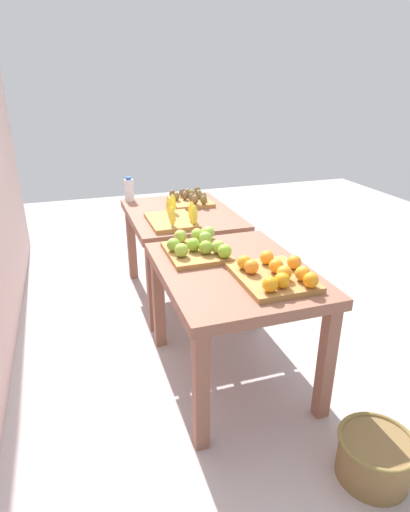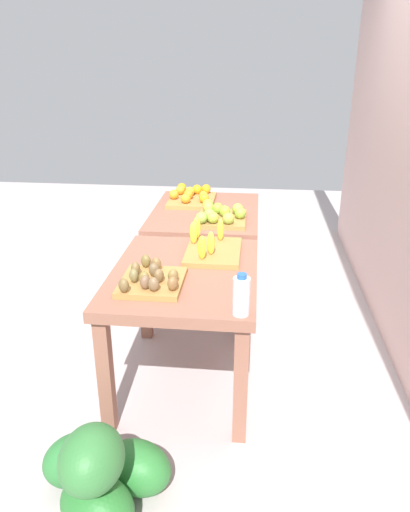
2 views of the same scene
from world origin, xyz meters
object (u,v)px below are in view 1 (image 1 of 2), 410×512
banana_crate (173,218)px  watermelon_pile (180,235)px  wicker_basket (375,456)px  water_bottle (129,190)px  display_table_right (181,224)px  display_table_left (233,285)px  kiwi_bin (191,199)px  orange_bin (275,274)px  apple_bin (198,247)px

banana_crate → watermelon_pile: 1.37m
wicker_basket → water_bottle: bearing=15.5°
watermelon_pile → wicker_basket: 2.93m
display_table_right → wicker_basket: 2.09m
display_table_left → banana_crate: banana_crate is taller
water_bottle → watermelon_pile: water_bottle is taller
water_bottle → kiwi_bin: bearing=-117.8°
display_table_right → orange_bin: (-1.34, -0.14, 0.15)m
water_bottle → wicker_basket: bearing=-164.5°
apple_bin → banana_crate: size_ratio=0.97×
display_table_right → wicker_basket: (-1.99, -0.35, -0.50)m
display_table_left → water_bottle: (1.57, 0.33, 0.20)m
display_table_left → apple_bin: bearing=27.9°
wicker_basket → apple_bin: bearing=23.2°
water_bottle → watermelon_pile: size_ratio=0.30×
banana_crate → kiwi_bin: 0.54m
display_table_left → water_bottle: size_ratio=5.12×
watermelon_pile → display_table_left: bearing=173.6°
water_bottle → banana_crate: bearing=-164.1°
orange_bin → wicker_basket: size_ratio=1.31×
apple_bin → wicker_basket: 1.39m
watermelon_pile → orange_bin: bearing=177.6°
display_table_right → apple_bin: bearing=171.4°
apple_bin → wicker_basket: bearing=-156.8°
orange_bin → banana_crate: banana_crate is taller
banana_crate → wicker_basket: bearing=-164.7°
display_table_right → water_bottle: water_bottle is taller
display_table_right → display_table_left: bearing=180.0°
display_table_right → kiwi_bin: kiwi_bin is taller
apple_bin → banana_crate: bearing=-0.8°
watermelon_pile → water_bottle: bearing=130.5°
display_table_left → orange_bin: size_ratio=2.29×
display_table_right → wicker_basket: bearing=-170.0°
display_table_right → watermelon_pile: 1.05m
orange_bin → water_bottle: bearing=14.5°
apple_bin → kiwi_bin: bearing=-14.3°
banana_crate → watermelon_pile: banana_crate is taller
watermelon_pile → display_table_right: bearing=166.1°
banana_crate → wicker_basket: size_ratio=1.27×
banana_crate → watermelon_pile: bearing=-16.5°
wicker_basket → display_table_right: bearing=10.0°
banana_crate → wicker_basket: 1.91m
display_table_left → banana_crate: 0.88m
display_table_right → apple_bin: 0.89m
display_table_left → kiwi_bin: 1.34m
watermelon_pile → banana_crate: bearing=163.5°
kiwi_bin → apple_bin: bearing=165.7°
display_table_right → kiwi_bin: bearing=-34.4°
orange_bin → water_bottle: (1.80, 0.46, 0.05)m
display_table_right → banana_crate: banana_crate is taller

